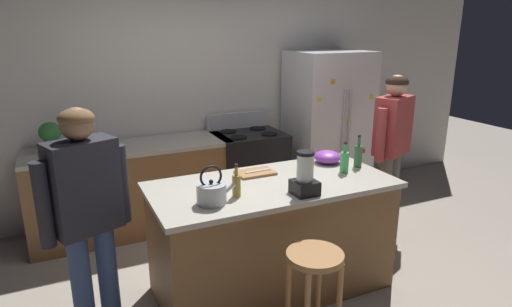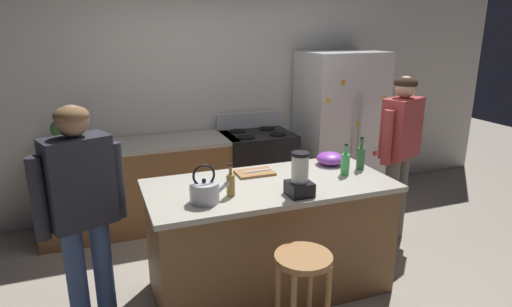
{
  "view_description": "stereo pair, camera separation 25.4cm",
  "coord_description": "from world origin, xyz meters",
  "px_view_note": "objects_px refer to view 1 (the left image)",
  "views": [
    {
      "loc": [
        -1.43,
        -2.77,
        2.06
      ],
      "look_at": [
        0.0,
        0.3,
        1.06
      ],
      "focal_mm": 30.58,
      "sensor_mm": 36.0,
      "label": 1
    },
    {
      "loc": [
        -1.2,
        -2.87,
        2.06
      ],
      "look_at": [
        0.0,
        0.3,
        1.06
      ],
      "focal_mm": 30.58,
      "sensor_mm": 36.0,
      "label": 2
    }
  ],
  "objects_px": {
    "kitchen_island": "(272,236)",
    "chef_knife": "(258,171)",
    "bottle_olive_oil": "(358,155)",
    "blender_appliance": "(305,176)",
    "potted_plant": "(51,136)",
    "person_by_island_left": "(87,207)",
    "bottle_vinegar": "(236,185)",
    "stove_range": "(248,171)",
    "person_by_sink_right": "(392,141)",
    "mixing_bowl": "(327,157)",
    "refrigerator": "(327,127)",
    "bar_stool": "(314,276)",
    "bottle_soda": "(344,161)",
    "tea_kettle": "(212,192)",
    "cutting_board": "(255,173)"
  },
  "relations": [
    {
      "from": "kitchen_island",
      "to": "bottle_soda",
      "type": "height_order",
      "value": "bottle_soda"
    },
    {
      "from": "kitchen_island",
      "to": "chef_knife",
      "type": "xyz_separation_m",
      "value": [
        -0.01,
        0.24,
        0.48
      ]
    },
    {
      "from": "bottle_soda",
      "to": "bottle_vinegar",
      "type": "height_order",
      "value": "bottle_soda"
    },
    {
      "from": "person_by_island_left",
      "to": "cutting_board",
      "type": "height_order",
      "value": "person_by_island_left"
    },
    {
      "from": "bottle_vinegar",
      "to": "tea_kettle",
      "type": "distance_m",
      "value": 0.2
    },
    {
      "from": "bottle_olive_oil",
      "to": "mixing_bowl",
      "type": "xyz_separation_m",
      "value": [
        -0.17,
        0.2,
        -0.05
      ]
    },
    {
      "from": "stove_range",
      "to": "bottle_soda",
      "type": "distance_m",
      "value": 1.65
    },
    {
      "from": "blender_appliance",
      "to": "cutting_board",
      "type": "relative_size",
      "value": 1.05
    },
    {
      "from": "refrigerator",
      "to": "blender_appliance",
      "type": "xyz_separation_m",
      "value": [
        -1.41,
        -1.8,
        0.15
      ]
    },
    {
      "from": "person_by_sink_right",
      "to": "bottle_olive_oil",
      "type": "bearing_deg",
      "value": -153.76
    },
    {
      "from": "kitchen_island",
      "to": "tea_kettle",
      "type": "xyz_separation_m",
      "value": [
        -0.55,
        -0.19,
        0.53
      ]
    },
    {
      "from": "stove_range",
      "to": "person_by_sink_right",
      "type": "height_order",
      "value": "person_by_sink_right"
    },
    {
      "from": "person_by_island_left",
      "to": "bottle_olive_oil",
      "type": "relative_size",
      "value": 5.79
    },
    {
      "from": "refrigerator",
      "to": "bar_stool",
      "type": "height_order",
      "value": "refrigerator"
    },
    {
      "from": "stove_range",
      "to": "bottle_vinegar",
      "type": "bearing_deg",
      "value": -116.56
    },
    {
      "from": "person_by_sink_right",
      "to": "bar_stool",
      "type": "distance_m",
      "value": 1.96
    },
    {
      "from": "tea_kettle",
      "to": "person_by_island_left",
      "type": "bearing_deg",
      "value": 169.16
    },
    {
      "from": "person_by_sink_right",
      "to": "mixing_bowl",
      "type": "distance_m",
      "value": 0.83
    },
    {
      "from": "person_by_island_left",
      "to": "stove_range",
      "type": "bearing_deg",
      "value": 40.89
    },
    {
      "from": "potted_plant",
      "to": "person_by_sink_right",
      "type": "bearing_deg",
      "value": -21.72
    },
    {
      "from": "bottle_olive_oil",
      "to": "tea_kettle",
      "type": "relative_size",
      "value": 1.0
    },
    {
      "from": "person_by_island_left",
      "to": "blender_appliance",
      "type": "relative_size",
      "value": 5.07
    },
    {
      "from": "chef_knife",
      "to": "cutting_board",
      "type": "bearing_deg",
      "value": 177.78
    },
    {
      "from": "kitchen_island",
      "to": "bottle_vinegar",
      "type": "height_order",
      "value": "bottle_vinegar"
    },
    {
      "from": "blender_appliance",
      "to": "bottle_olive_oil",
      "type": "bearing_deg",
      "value": 25.34
    },
    {
      "from": "potted_plant",
      "to": "bottle_vinegar",
      "type": "xyz_separation_m",
      "value": [
        1.15,
        -1.69,
        -0.09
      ]
    },
    {
      "from": "potted_plant",
      "to": "mixing_bowl",
      "type": "height_order",
      "value": "potted_plant"
    },
    {
      "from": "tea_kettle",
      "to": "chef_knife",
      "type": "bearing_deg",
      "value": 38.22
    },
    {
      "from": "refrigerator",
      "to": "person_by_sink_right",
      "type": "xyz_separation_m",
      "value": [
        -0.03,
        -1.14,
        0.09
      ]
    },
    {
      "from": "kitchen_island",
      "to": "bottle_vinegar",
      "type": "distance_m",
      "value": 0.66
    },
    {
      "from": "stove_range",
      "to": "potted_plant",
      "type": "xyz_separation_m",
      "value": [
        -1.98,
        0.03,
        0.62
      ]
    },
    {
      "from": "stove_range",
      "to": "chef_knife",
      "type": "distance_m",
      "value": 1.45
    },
    {
      "from": "stove_range",
      "to": "kitchen_island",
      "type": "bearing_deg",
      "value": -107.36
    },
    {
      "from": "refrigerator",
      "to": "potted_plant",
      "type": "xyz_separation_m",
      "value": [
        -3.01,
        0.05,
        0.19
      ]
    },
    {
      "from": "kitchen_island",
      "to": "person_by_sink_right",
      "type": "relative_size",
      "value": 1.15
    },
    {
      "from": "kitchen_island",
      "to": "bottle_olive_oil",
      "type": "relative_size",
      "value": 6.76
    },
    {
      "from": "person_by_island_left",
      "to": "bottle_soda",
      "type": "relative_size",
      "value": 6.24
    },
    {
      "from": "kitchen_island",
      "to": "bottle_vinegar",
      "type": "xyz_separation_m",
      "value": [
        -0.36,
        -0.14,
        0.54
      ]
    },
    {
      "from": "bottle_olive_oil",
      "to": "chef_knife",
      "type": "xyz_separation_m",
      "value": [
        -0.84,
        0.2,
        -0.08
      ]
    },
    {
      "from": "potted_plant",
      "to": "chef_knife",
      "type": "bearing_deg",
      "value": -41.44
    },
    {
      "from": "bottle_olive_oil",
      "to": "potted_plant",
      "type": "bearing_deg",
      "value": 147.04
    },
    {
      "from": "mixing_bowl",
      "to": "chef_knife",
      "type": "xyz_separation_m",
      "value": [
        -0.67,
        -0.0,
        -0.03
      ]
    },
    {
      "from": "blender_appliance",
      "to": "bottle_vinegar",
      "type": "bearing_deg",
      "value": 160.1
    },
    {
      "from": "potted_plant",
      "to": "bottle_vinegar",
      "type": "relative_size",
      "value": 1.27
    },
    {
      "from": "kitchen_island",
      "to": "tea_kettle",
      "type": "bearing_deg",
      "value": -161.3
    },
    {
      "from": "stove_range",
      "to": "potted_plant",
      "type": "relative_size",
      "value": 3.63
    },
    {
      "from": "potted_plant",
      "to": "person_by_island_left",
      "type": "bearing_deg",
      "value": -83.8
    },
    {
      "from": "bar_stool",
      "to": "bottle_soda",
      "type": "bearing_deg",
      "value": 44.7
    },
    {
      "from": "mixing_bowl",
      "to": "chef_knife",
      "type": "height_order",
      "value": "mixing_bowl"
    },
    {
      "from": "person_by_sink_right",
      "to": "bar_stool",
      "type": "bearing_deg",
      "value": -144.75
    }
  ]
}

